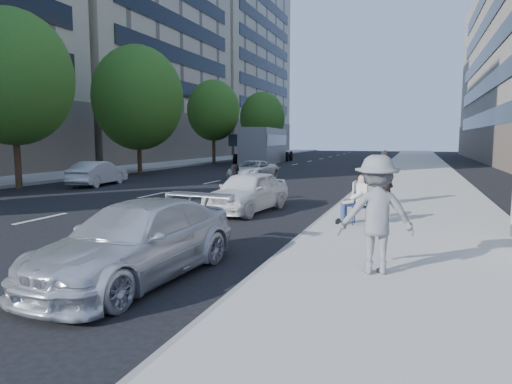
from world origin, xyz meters
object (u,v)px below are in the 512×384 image
at_px(parked_sedan, 137,241).
at_px(motorcycle, 236,185).
at_px(bus, 265,146).
at_px(jogger, 376,214).
at_px(white_sedan_mid, 98,173).
at_px(pedestrian_woman, 384,177).
at_px(white_sedan_far, 253,170).
at_px(seated_protester, 357,196).
at_px(white_sedan_near, 247,191).

relative_size(parked_sedan, motorcycle, 2.16).
relative_size(motorcycle, bus, 0.17).
bearing_deg(jogger, white_sedan_mid, -54.99).
bearing_deg(parked_sedan, pedestrian_woman, 75.30).
distance_m(jogger, pedestrian_woman, 8.47).
bearing_deg(white_sedan_far, bus, 110.34).
relative_size(seated_protester, bus, 0.11).
height_order(white_sedan_near, white_sedan_mid, white_sedan_near).
xyz_separation_m(parked_sedan, bus, (-9.32, 35.26, 0.99)).
xyz_separation_m(jogger, parked_sedan, (-3.82, -1.16, -0.48)).
bearing_deg(jogger, white_sedan_far, -81.00).
bearing_deg(bus, motorcycle, -81.73).
distance_m(seated_protester, white_sedan_far, 14.73).
bearing_deg(motorcycle, white_sedan_far, 110.72).
bearing_deg(pedestrian_woman, white_sedan_far, -29.55).
relative_size(parked_sedan, white_sedan_mid, 1.19).
xyz_separation_m(pedestrian_woman, motorcycle, (-5.24, -0.50, -0.42)).
distance_m(seated_protester, motorcycle, 6.10).
bearing_deg(white_sedan_near, parked_sedan, -77.37).
relative_size(pedestrian_woman, bus, 0.15).
bearing_deg(white_sedan_mid, white_sedan_far, -144.97).
bearing_deg(white_sedan_near, jogger, -46.40).
bearing_deg(white_sedan_near, bus, 114.16).
height_order(white_sedan_far, motorcycle, motorcycle).
bearing_deg(pedestrian_woman, bus, -45.77).
bearing_deg(white_sedan_near, motorcycle, 128.54).
distance_m(white_sedan_near, motorcycle, 2.17).
distance_m(pedestrian_woman, white_sedan_near, 4.75).
distance_m(parked_sedan, white_sedan_near, 7.31).
height_order(jogger, white_sedan_far, jogger).
distance_m(pedestrian_woman, motorcycle, 5.28).
relative_size(jogger, white_sedan_near, 0.51).
xyz_separation_m(white_sedan_far, bus, (-4.88, 17.12, 1.08)).
height_order(white_sedan_mid, bus, bus).
distance_m(jogger, white_sedan_near, 7.62).
bearing_deg(jogger, seated_protester, -96.08).
xyz_separation_m(parked_sedan, white_sedan_near, (-0.71, 7.28, 0.02)).
distance_m(seated_protester, bus, 32.28).
bearing_deg(white_sedan_mid, jogger, 135.46).
bearing_deg(bus, seated_protester, -75.26).
bearing_deg(motorcycle, bus, 110.64).
relative_size(seated_protester, white_sedan_near, 0.34).
height_order(white_sedan_near, motorcycle, motorcycle).
bearing_deg(bus, white_sedan_mid, -101.28).
bearing_deg(parked_sedan, bus, 109.56).
bearing_deg(bus, jogger, -76.63).
height_order(pedestrian_woman, motorcycle, pedestrian_woman).
height_order(white_sedan_mid, motorcycle, motorcycle).
bearing_deg(white_sedan_mid, pedestrian_woman, 161.77).
relative_size(pedestrian_woman, white_sedan_far, 0.46).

